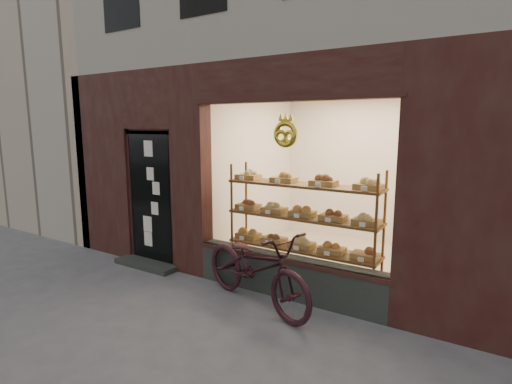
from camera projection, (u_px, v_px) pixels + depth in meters
The scene contains 4 objects.
ground at pixel (142, 364), 3.82m from camera, with size 90.00×90.00×0.00m, color #515056.
neighbor_left at pixel (59, 54), 12.71m from camera, with size 12.00×7.00×9.00m, color tan.
display_shelf at pixel (302, 227), 5.57m from camera, with size 2.20×0.45×1.70m.
bicycle at pixel (256, 267), 4.99m from camera, with size 0.67×1.93×1.01m, color black.
Camera 1 is at (2.79, -2.37, 2.27)m, focal length 28.00 mm.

